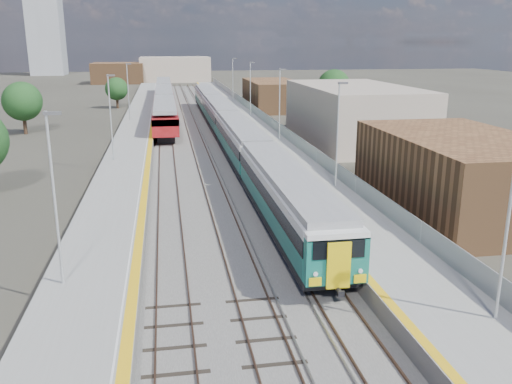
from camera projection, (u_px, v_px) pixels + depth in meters
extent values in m
plane|color=#47443A|center=(212.00, 138.00, 65.46)|extent=(320.00, 320.00, 0.00)
cube|color=#565451|center=(192.00, 135.00, 67.47)|extent=(10.50, 155.00, 0.06)
cube|color=#4C3323|center=(215.00, 130.00, 70.31)|extent=(0.07, 160.00, 0.14)
cube|color=#4C3323|center=(226.00, 130.00, 70.54)|extent=(0.07, 160.00, 0.14)
cube|color=#4C3323|center=(188.00, 131.00, 69.75)|extent=(0.07, 160.00, 0.14)
cube|color=#4C3323|center=(199.00, 131.00, 69.98)|extent=(0.07, 160.00, 0.14)
cube|color=#4C3323|center=(160.00, 132.00, 69.19)|extent=(0.07, 160.00, 0.14)
cube|color=#4C3323|center=(171.00, 132.00, 69.42)|extent=(0.07, 160.00, 0.14)
cube|color=gray|center=(212.00, 131.00, 70.26)|extent=(0.08, 160.00, 0.10)
cube|color=gray|center=(201.00, 131.00, 70.04)|extent=(0.08, 160.00, 0.10)
cube|color=slate|center=(252.00, 129.00, 68.54)|extent=(4.70, 155.00, 1.00)
cube|color=gray|center=(252.00, 126.00, 68.41)|extent=(4.70, 155.00, 0.03)
cube|color=gold|center=(235.00, 126.00, 68.07)|extent=(0.40, 155.00, 0.01)
cube|color=gray|center=(269.00, 120.00, 68.60)|extent=(0.06, 155.00, 1.20)
cylinder|color=#9EA0A3|center=(507.00, 225.00, 19.62)|extent=(0.12, 0.12, 7.50)
cylinder|color=#9EA0A3|center=(337.00, 135.00, 38.63)|extent=(0.12, 0.12, 7.50)
cube|color=#4C4C4F|center=(343.00, 83.00, 37.69)|extent=(0.70, 0.18, 0.14)
cylinder|color=#9EA0A3|center=(280.00, 104.00, 57.64)|extent=(0.12, 0.12, 7.50)
cube|color=#4C4C4F|center=(282.00, 69.00, 56.70)|extent=(0.70, 0.18, 0.14)
cylinder|color=#9EA0A3|center=(250.00, 89.00, 76.64)|extent=(0.12, 0.12, 7.50)
cube|color=#4C4C4F|center=(252.00, 63.00, 75.71)|extent=(0.70, 0.18, 0.14)
cylinder|color=#9EA0A3|center=(233.00, 80.00, 95.65)|extent=(0.12, 0.12, 7.50)
cube|color=#4C4C4F|center=(234.00, 58.00, 94.72)|extent=(0.70, 0.18, 0.14)
cube|color=slate|center=(136.00, 132.00, 66.26)|extent=(4.30, 155.00, 1.00)
cube|color=gray|center=(136.00, 128.00, 66.13)|extent=(4.30, 155.00, 0.03)
cube|color=gold|center=(152.00, 128.00, 66.42)|extent=(0.45, 155.00, 0.01)
cube|color=silver|center=(149.00, 128.00, 66.37)|extent=(0.08, 155.00, 0.01)
cylinder|color=#9EA0A3|center=(55.00, 201.00, 22.65)|extent=(0.12, 0.12, 7.50)
cube|color=#4C4C4F|center=(52.00, 113.00, 21.71)|extent=(0.70, 0.18, 0.14)
cylinder|color=#9EA0A3|center=(111.00, 118.00, 47.36)|extent=(0.12, 0.12, 7.50)
cube|color=#4C4C4F|center=(111.00, 75.00, 46.42)|extent=(0.70, 0.18, 0.14)
cylinder|color=#9EA0A3|center=(128.00, 92.00, 72.06)|extent=(0.12, 0.12, 7.50)
cube|color=#4C4C4F|center=(128.00, 64.00, 71.13)|extent=(0.70, 0.18, 0.14)
cube|color=brown|center=(460.00, 174.00, 36.59)|extent=(9.00, 16.00, 5.20)
cube|color=tan|center=(354.00, 114.00, 62.40)|extent=(11.00, 22.00, 6.40)
cube|color=brown|center=(273.00, 95.00, 93.50)|extent=(8.00, 18.00, 4.80)
cube|color=tan|center=(175.00, 69.00, 159.25)|extent=(20.00, 14.00, 7.00)
cube|color=brown|center=(118.00, 73.00, 152.13)|extent=(14.00, 12.00, 5.60)
cube|color=gray|center=(44.00, 16.00, 186.00)|extent=(11.00, 11.00, 40.00)
cube|color=black|center=(285.00, 217.00, 33.04)|extent=(2.71, 19.40, 0.46)
cube|color=#10564E|center=(286.00, 204.00, 32.83)|extent=(2.81, 19.40, 1.13)
cube|color=black|center=(286.00, 190.00, 32.59)|extent=(2.87, 19.40, 0.78)
cube|color=silver|center=(286.00, 180.00, 32.43)|extent=(2.81, 19.40, 0.48)
cube|color=gray|center=(286.00, 174.00, 32.31)|extent=(2.49, 19.40, 0.40)
cube|color=black|center=(240.00, 153.00, 51.96)|extent=(2.71, 19.40, 0.46)
cube|color=#10564E|center=(240.00, 145.00, 51.74)|extent=(2.81, 19.40, 1.13)
cube|color=black|center=(240.00, 136.00, 51.50)|extent=(2.87, 19.40, 0.78)
cube|color=silver|center=(240.00, 129.00, 51.34)|extent=(2.81, 19.40, 0.48)
cube|color=gray|center=(240.00, 125.00, 51.23)|extent=(2.49, 19.40, 0.40)
cube|color=black|center=(220.00, 124.00, 70.87)|extent=(2.71, 19.40, 0.46)
cube|color=#10564E|center=(219.00, 118.00, 70.66)|extent=(2.81, 19.40, 1.13)
cube|color=black|center=(219.00, 111.00, 70.42)|extent=(2.87, 19.40, 0.78)
cube|color=silver|center=(219.00, 106.00, 70.25)|extent=(2.81, 19.40, 0.48)
cube|color=gray|center=(219.00, 103.00, 70.14)|extent=(2.49, 19.40, 0.40)
cube|color=black|center=(207.00, 106.00, 89.78)|extent=(2.71, 19.40, 0.46)
cube|color=#10564E|center=(207.00, 102.00, 89.57)|extent=(2.81, 19.40, 1.13)
cube|color=black|center=(207.00, 96.00, 89.33)|extent=(2.87, 19.40, 0.78)
cube|color=silver|center=(207.00, 92.00, 89.17)|extent=(2.81, 19.40, 0.48)
cube|color=gray|center=(207.00, 90.00, 89.06)|extent=(2.49, 19.40, 0.40)
cube|color=#10564E|center=(336.00, 260.00, 23.25)|extent=(2.79, 0.60, 2.09)
cube|color=black|center=(339.00, 250.00, 22.80)|extent=(2.29, 0.06, 0.80)
cube|color=#DDBD0E|center=(339.00, 266.00, 22.93)|extent=(1.04, 0.10, 2.09)
cube|color=black|center=(166.00, 129.00, 68.83)|extent=(2.01, 17.09, 0.70)
cube|color=maroon|center=(165.00, 116.00, 68.38)|extent=(2.96, 20.10, 2.12)
cube|color=black|center=(165.00, 112.00, 68.24)|extent=(3.03, 20.10, 0.74)
cube|color=gray|center=(164.00, 103.00, 67.96)|extent=(2.64, 20.10, 0.42)
cube|color=black|center=(165.00, 110.00, 88.41)|extent=(2.01, 17.09, 0.70)
cube|color=maroon|center=(164.00, 100.00, 87.96)|extent=(2.96, 20.10, 2.12)
cube|color=black|center=(164.00, 96.00, 87.82)|extent=(3.03, 20.10, 0.74)
cube|color=gray|center=(164.00, 90.00, 87.54)|extent=(2.64, 20.10, 0.42)
cube|color=black|center=(164.00, 98.00, 107.99)|extent=(2.01, 17.09, 0.70)
cube|color=maroon|center=(164.00, 89.00, 107.54)|extent=(2.96, 20.10, 2.12)
cube|color=black|center=(164.00, 86.00, 107.40)|extent=(3.03, 20.10, 0.74)
cube|color=gray|center=(164.00, 81.00, 107.12)|extent=(2.64, 20.10, 0.42)
cylinder|color=#382619|center=(25.00, 125.00, 67.78)|extent=(0.44, 0.44, 2.28)
sphere|color=#173C17|center=(22.00, 101.00, 66.98)|extent=(4.81, 4.81, 4.81)
cylinder|color=#382619|center=(117.00, 103.00, 94.56)|extent=(0.44, 0.44, 1.86)
sphere|color=#173C17|center=(116.00, 89.00, 93.91)|extent=(3.93, 3.93, 3.93)
cylinder|color=#382619|center=(333.00, 106.00, 87.83)|extent=(0.44, 0.44, 2.46)
sphere|color=#173C17|center=(334.00, 86.00, 86.98)|extent=(5.18, 5.18, 5.18)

